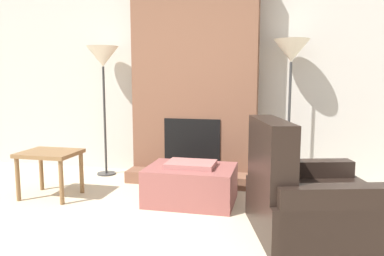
# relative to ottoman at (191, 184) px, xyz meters

# --- Properties ---
(wall_back) EXTENTS (6.98, 0.06, 2.60)m
(wall_back) POSITION_rel_ottoman_xyz_m (-0.17, 1.16, 1.11)
(wall_back) COLOR #BCB7AD
(wall_back) RESTS_ON ground_plane
(fireplace) EXTENTS (1.52, 0.64, 2.60)m
(fireplace) POSITION_rel_ottoman_xyz_m (-0.17, 0.94, 1.05)
(fireplace) COLOR brown
(fireplace) RESTS_ON ground_plane
(ottoman) EXTENTS (0.87, 0.63, 0.42)m
(ottoman) POSITION_rel_ottoman_xyz_m (0.00, 0.00, 0.00)
(ottoman) COLOR #8C4C47
(ottoman) RESTS_ON ground_plane
(armchair) EXTENTS (1.21, 1.18, 0.93)m
(armchair) POSITION_rel_ottoman_xyz_m (1.08, -0.54, 0.07)
(armchair) COLOR black
(armchair) RESTS_ON ground_plane
(side_table) EXTENTS (0.58, 0.47, 0.49)m
(side_table) POSITION_rel_ottoman_xyz_m (-1.48, -0.16, 0.22)
(side_table) COLOR brown
(side_table) RESTS_ON ground_plane
(floor_lamp_left) EXTENTS (0.40, 0.40, 1.64)m
(floor_lamp_left) POSITION_rel_ottoman_xyz_m (-1.33, 0.83, 1.26)
(floor_lamp_left) COLOR #333333
(floor_lamp_left) RESTS_ON ground_plane
(floor_lamp_right) EXTENTS (0.40, 0.40, 1.68)m
(floor_lamp_right) POSITION_rel_ottoman_xyz_m (0.96, 0.83, 1.30)
(floor_lamp_right) COLOR #333333
(floor_lamp_right) RESTS_ON ground_plane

